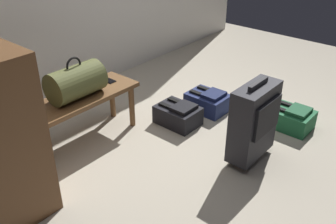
{
  "coord_description": "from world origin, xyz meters",
  "views": [
    {
      "loc": [
        -2.08,
        -1.58,
        1.8
      ],
      "look_at": [
        0.01,
        0.2,
        0.25
      ],
      "focal_mm": 40.26,
      "sensor_mm": 36.0,
      "label": 1
    }
  ],
  "objects_px": {
    "bench": "(81,103)",
    "cell_phone": "(108,80)",
    "suitcase_upright_charcoal": "(254,121)",
    "backpack_green": "(290,118)",
    "backpack_navy": "(208,101)",
    "backpack_dark": "(178,115)",
    "duffel_bag_olive": "(76,82)"
  },
  "relations": [
    {
      "from": "cell_phone",
      "to": "backpack_navy",
      "type": "relative_size",
      "value": 0.38
    },
    {
      "from": "suitcase_upright_charcoal",
      "to": "backpack_dark",
      "type": "distance_m",
      "value": 0.81
    },
    {
      "from": "suitcase_upright_charcoal",
      "to": "backpack_green",
      "type": "distance_m",
      "value": 0.7
    },
    {
      "from": "cell_phone",
      "to": "backpack_green",
      "type": "height_order",
      "value": "cell_phone"
    },
    {
      "from": "bench",
      "to": "cell_phone",
      "type": "xyz_separation_m",
      "value": [
        0.34,
        0.05,
        0.07
      ]
    },
    {
      "from": "backpack_green",
      "to": "backpack_navy",
      "type": "height_order",
      "value": "same"
    },
    {
      "from": "bench",
      "to": "cell_phone",
      "type": "height_order",
      "value": "cell_phone"
    },
    {
      "from": "bench",
      "to": "backpack_dark",
      "type": "relative_size",
      "value": 2.63
    },
    {
      "from": "bench",
      "to": "backpack_dark",
      "type": "xyz_separation_m",
      "value": [
        0.73,
        -0.43,
        -0.27
      ]
    },
    {
      "from": "backpack_green",
      "to": "backpack_navy",
      "type": "distance_m",
      "value": 0.78
    },
    {
      "from": "bench",
      "to": "backpack_green",
      "type": "relative_size",
      "value": 2.63
    },
    {
      "from": "duffel_bag_olive",
      "to": "backpack_dark",
      "type": "xyz_separation_m",
      "value": [
        0.75,
        -0.43,
        -0.46
      ]
    },
    {
      "from": "suitcase_upright_charcoal",
      "to": "backpack_green",
      "type": "xyz_separation_m",
      "value": [
        0.66,
        -0.03,
        -0.25
      ]
    },
    {
      "from": "duffel_bag_olive",
      "to": "backpack_dark",
      "type": "height_order",
      "value": "duffel_bag_olive"
    },
    {
      "from": "cell_phone",
      "to": "backpack_dark",
      "type": "distance_m",
      "value": 0.7
    },
    {
      "from": "suitcase_upright_charcoal",
      "to": "backpack_navy",
      "type": "relative_size",
      "value": 1.77
    },
    {
      "from": "bench",
      "to": "duffel_bag_olive",
      "type": "distance_m",
      "value": 0.2
    },
    {
      "from": "suitcase_upright_charcoal",
      "to": "backpack_navy",
      "type": "bearing_deg",
      "value": 58.75
    },
    {
      "from": "backpack_navy",
      "to": "suitcase_upright_charcoal",
      "type": "bearing_deg",
      "value": -121.25
    },
    {
      "from": "duffel_bag_olive",
      "to": "suitcase_upright_charcoal",
      "type": "relative_size",
      "value": 0.66
    },
    {
      "from": "bench",
      "to": "backpack_navy",
      "type": "bearing_deg",
      "value": -23.56
    },
    {
      "from": "cell_phone",
      "to": "backpack_navy",
      "type": "distance_m",
      "value": 1.0
    },
    {
      "from": "bench",
      "to": "duffel_bag_olive",
      "type": "bearing_deg",
      "value": -180.0
    },
    {
      "from": "backpack_navy",
      "to": "cell_phone",
      "type": "bearing_deg",
      "value": 145.25
    },
    {
      "from": "backpack_dark",
      "to": "backpack_navy",
      "type": "xyz_separation_m",
      "value": [
        0.39,
        -0.06,
        0.0
      ]
    },
    {
      "from": "cell_phone",
      "to": "backpack_dark",
      "type": "height_order",
      "value": "cell_phone"
    },
    {
      "from": "duffel_bag_olive",
      "to": "backpack_green",
      "type": "height_order",
      "value": "duffel_bag_olive"
    },
    {
      "from": "cell_phone",
      "to": "backpack_dark",
      "type": "bearing_deg",
      "value": -51.01
    },
    {
      "from": "suitcase_upright_charcoal",
      "to": "backpack_green",
      "type": "bearing_deg",
      "value": -3.05
    },
    {
      "from": "backpack_dark",
      "to": "backpack_green",
      "type": "height_order",
      "value": "same"
    },
    {
      "from": "cell_phone",
      "to": "backpack_green",
      "type": "distance_m",
      "value": 1.66
    },
    {
      "from": "bench",
      "to": "duffel_bag_olive",
      "type": "height_order",
      "value": "duffel_bag_olive"
    }
  ]
}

